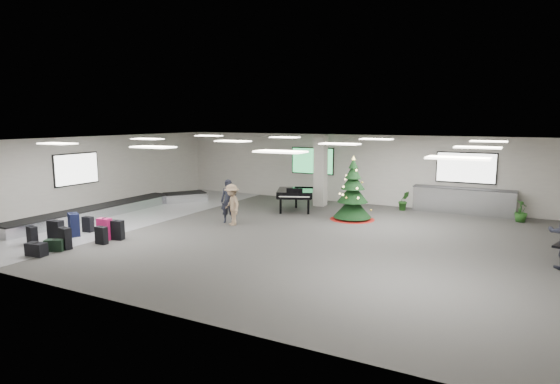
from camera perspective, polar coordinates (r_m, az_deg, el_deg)
The scene contains 20 objects.
ground at distance 16.10m, azimuth 0.38°, elevation -5.17°, with size 18.00×18.00×0.00m, color #3A3834.
room_envelope at distance 16.46m, azimuth 0.28°, elevation 3.38°, with size 18.02×14.02×3.21m.
baggage_carousel at distance 20.72m, azimuth -19.37°, elevation -1.90°, with size 2.28×9.71×0.43m.
service_counter at distance 20.90m, azimuth 21.42°, elevation -1.00°, with size 4.05×0.65×1.08m.
suitcase_0 at distance 16.51m, azimuth -25.66°, elevation -4.39°, with size 0.51×0.32×0.76m.
suitcase_1 at distance 15.68m, azimuth -24.72°, elevation -5.14°, with size 0.46×0.30×0.68m.
pink_suitcase at distance 16.36m, azimuth -20.60°, elevation -4.24°, with size 0.48×0.30×0.73m.
suitcase_3 at distance 16.23m, azimuth -19.24°, elevation -4.39°, with size 0.47×0.32×0.66m.
navy_suitcase at distance 17.25m, azimuth -23.83°, elevation -3.66°, with size 0.58×0.50×0.80m.
suitcase_5 at distance 16.66m, azimuth -27.97°, elevation -4.71°, with size 0.43×0.30×0.60m.
green_duffel at distance 15.59m, azimuth -25.81°, elevation -5.87°, with size 0.59×0.50×0.37m.
suitcase_7 at distance 15.85m, azimuth -20.94°, elevation -4.96°, with size 0.38×0.20×0.58m.
suitcase_8 at distance 17.68m, azimuth -22.36°, elevation -3.67°, with size 0.39×0.25×0.56m.
black_duffel at distance 15.29m, azimuth -27.57°, elevation -6.22°, with size 0.62×0.40×0.40m.
christmas_tree at distance 18.52m, azimuth 8.85°, elevation -0.70°, with size 1.76×1.76×2.52m.
grand_piano at distance 19.96m, azimuth 1.88°, elevation -0.16°, with size 2.07×2.32×1.09m.
traveler_a at distance 17.83m, azimuth -6.28°, elevation -1.12°, with size 0.60×0.40×1.66m, color black.
traveler_b at distance 17.40m, azimuth -5.89°, elevation -1.57°, with size 0.99×0.57×1.53m, color #9A7D5F.
potted_plant_left at distance 20.88m, azimuth 14.86°, elevation -1.03°, with size 0.47×0.38×0.85m, color #143C13.
potted_plant_right at distance 20.16m, azimuth 27.32°, elevation -2.07°, with size 0.48×0.48×0.85m, color #143C13.
Camera 1 is at (7.19, -13.86, 3.90)m, focal length 30.00 mm.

